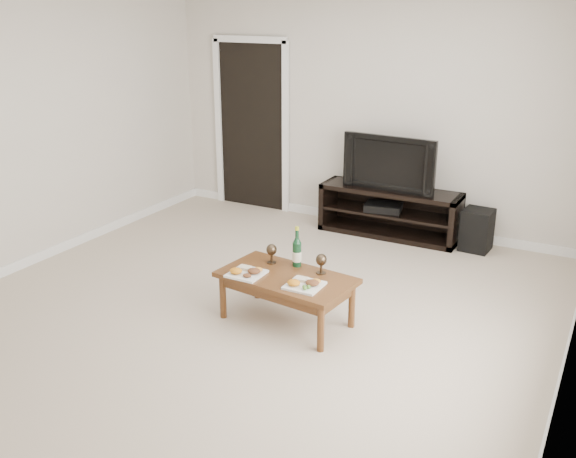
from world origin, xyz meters
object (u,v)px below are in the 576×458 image
Objects in this scene: television at (392,162)px; subwoofer at (477,230)px; media_console at (389,212)px; coffee_table at (286,299)px.

subwoofer is (0.98, 0.00, -0.63)m from television.
television is at bearing 0.00° from media_console.
coffee_table is at bearing -87.38° from television.
television is at bearing 89.46° from coffee_table.
media_console is 1.48× the size of television.
coffee_table is (-0.02, -2.41, -0.07)m from media_console.
subwoofer is 2.61m from coffee_table.
television reaches higher than media_console.
media_console is at bearing -176.24° from subwoofer.
subwoofer is (0.98, 0.00, -0.05)m from media_console.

